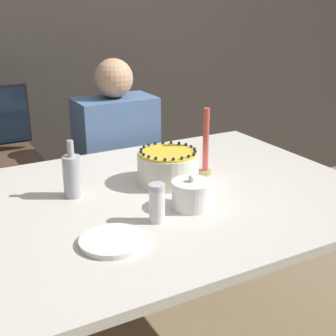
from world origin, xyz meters
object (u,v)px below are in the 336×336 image
(sugar_bowl, at_px, (192,194))
(sugar_shaker, at_px, (157,203))
(person_man_blue_shirt, at_px, (118,185))
(cake, at_px, (168,167))
(candle, at_px, (206,148))
(bottle, at_px, (72,175))

(sugar_bowl, bearing_deg, sugar_shaker, -166.13)
(sugar_bowl, bearing_deg, person_man_blue_shirt, 83.38)
(cake, relative_size, candle, 0.86)
(cake, height_order, person_man_blue_shirt, person_man_blue_shirt)
(sugar_bowl, height_order, candle, candle)
(sugar_shaker, xyz_separation_m, person_man_blue_shirt, (0.26, 0.96, -0.33))
(sugar_shaker, height_order, candle, candle)
(sugar_bowl, height_order, bottle, bottle)
(cake, height_order, candle, candle)
(cake, xyz_separation_m, bottle, (-0.36, 0.04, 0.02))
(sugar_shaker, bearing_deg, bottle, 117.59)
(sugar_bowl, distance_m, sugar_shaker, 0.16)
(bottle, xyz_separation_m, person_man_blue_shirt, (0.43, 0.63, -0.34))
(candle, bearing_deg, bottle, 175.15)
(sugar_bowl, relative_size, bottle, 0.66)
(candle, bearing_deg, sugar_shaker, -142.47)
(cake, distance_m, bottle, 0.37)
(bottle, height_order, person_man_blue_shirt, person_man_blue_shirt)
(cake, bearing_deg, person_man_blue_shirt, 84.46)
(candle, xyz_separation_m, bottle, (-0.54, 0.05, -0.03))
(cake, bearing_deg, sugar_shaker, -124.66)
(sugar_shaker, height_order, bottle, bottle)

